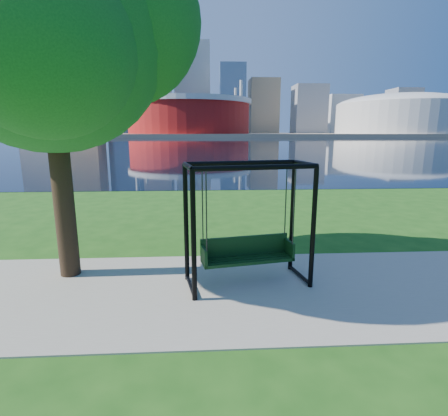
{
  "coord_description": "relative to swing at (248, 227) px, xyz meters",
  "views": [
    {
      "loc": [
        -0.52,
        -7.09,
        3.18
      ],
      "look_at": [
        -0.11,
        0.0,
        1.63
      ],
      "focal_mm": 28.0,
      "sensor_mm": 36.0,
      "label": 1
    }
  ],
  "objects": [
    {
      "name": "ground",
      "position": [
        -0.37,
        0.17,
        -1.25
      ],
      "size": [
        900.0,
        900.0,
        0.0
      ],
      "primitive_type": "plane",
      "color": "#1E5114",
      "rests_on": "ground"
    },
    {
      "name": "skyline",
      "position": [
        -4.64,
        319.56,
        34.64
      ],
      "size": [
        392.0,
        66.0,
        96.5
      ],
      "color": "gray",
      "rests_on": "far_bank"
    },
    {
      "name": "arena",
      "position": [
        134.63,
        235.17,
        14.63
      ],
      "size": [
        84.0,
        84.0,
        26.56
      ],
      "color": "beige",
      "rests_on": "far_bank"
    },
    {
      "name": "path",
      "position": [
        -0.37,
        -0.33,
        -1.23
      ],
      "size": [
        120.0,
        4.0,
        0.03
      ],
      "primitive_type": "cube",
      "color": "#9E937F",
      "rests_on": "ground"
    },
    {
      "name": "river",
      "position": [
        -0.37,
        102.17,
        -1.24
      ],
      "size": [
        900.0,
        180.0,
        0.02
      ],
      "primitive_type": "cube",
      "color": "black",
      "rests_on": "ground"
    },
    {
      "name": "park_tree",
      "position": [
        -3.98,
        0.73,
        3.97
      ],
      "size": [
        6.05,
        5.47,
        7.52
      ],
      "color": "black",
      "rests_on": "ground"
    },
    {
      "name": "stadium",
      "position": [
        -10.37,
        235.17,
        12.98
      ],
      "size": [
        83.0,
        83.0,
        32.0
      ],
      "color": "maroon",
      "rests_on": "far_bank"
    },
    {
      "name": "far_bank",
      "position": [
        -0.37,
        306.17,
        -0.25
      ],
      "size": [
        900.0,
        228.0,
        2.0
      ],
      "primitive_type": "cube",
      "color": "#937F60",
      "rests_on": "ground"
    },
    {
      "name": "swing",
      "position": [
        0.0,
        0.0,
        0.0
      ],
      "size": [
        2.68,
        1.54,
        2.58
      ],
      "rotation": [
        0.0,
        0.0,
        0.19
      ],
      "color": "black",
      "rests_on": "ground"
    }
  ]
}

